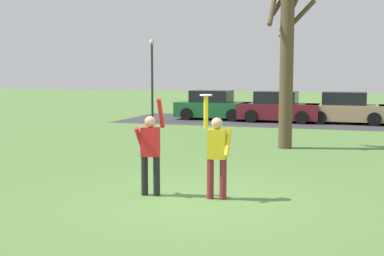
{
  "coord_description": "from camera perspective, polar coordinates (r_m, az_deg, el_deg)",
  "views": [
    {
      "loc": [
        2.97,
        -9.54,
        2.53
      ],
      "look_at": [
        -0.3,
        0.72,
        1.36
      ],
      "focal_mm": 47.65,
      "sensor_mm": 36.0,
      "label": 1
    }
  ],
  "objects": [
    {
      "name": "ground_plane",
      "position": [
        10.31,
        0.38,
        -8.02
      ],
      "size": [
        120.0,
        120.0,
        0.0
      ],
      "primitive_type": "plane",
      "color": "#567F3D"
    },
    {
      "name": "bare_tree_tall",
      "position": [
        17.38,
        10.49,
        9.22
      ],
      "size": [
        2.24,
        2.25,
        6.78
      ],
      "color": "brown",
      "rests_on": "ground_plane"
    },
    {
      "name": "lamppost_by_lot",
      "position": [
        26.61,
        -4.49,
        6.28
      ],
      "size": [
        0.28,
        0.28,
        4.26
      ],
      "color": "#2D2D33",
      "rests_on": "ground_plane"
    },
    {
      "name": "person_catcher",
      "position": [
        10.18,
        2.8,
        -2.56
      ],
      "size": [
        0.56,
        0.49,
        2.08
      ],
      "rotation": [
        0.0,
        0.0,
        -3.05
      ],
      "color": "maroon",
      "rests_on": "ground_plane"
    },
    {
      "name": "parked_car_green",
      "position": [
        27.84,
        2.41,
        2.46
      ],
      "size": [
        4.13,
        2.1,
        1.59
      ],
      "rotation": [
        0.0,
        0.0,
        -0.02
      ],
      "color": "#1E6633",
      "rests_on": "ground_plane"
    },
    {
      "name": "person_defender",
      "position": [
        10.5,
        -4.68,
        -2.31
      ],
      "size": [
        0.57,
        0.49,
        2.04
      ],
      "rotation": [
        0.0,
        0.0,
        0.09
      ],
      "color": "black",
      "rests_on": "ground_plane"
    },
    {
      "name": "frisbee_disc",
      "position": [
        10.11,
        1.57,
        3.71
      ],
      "size": [
        0.25,
        0.25,
        0.02
      ],
      "primitive_type": "cylinder",
      "color": "white",
      "rests_on": "person_catcher"
    },
    {
      "name": "parking_strip",
      "position": [
        26.85,
        12.94,
        0.63
      ],
      "size": [
        19.62,
        6.4,
        0.01
      ],
      "primitive_type": "cube",
      "color": "#38383D",
      "rests_on": "ground_plane"
    },
    {
      "name": "parked_car_tan",
      "position": [
        26.69,
        16.92,
        2.04
      ],
      "size": [
        4.13,
        2.1,
        1.59
      ],
      "rotation": [
        0.0,
        0.0,
        -0.02
      ],
      "color": "tan",
      "rests_on": "ground_plane"
    },
    {
      "name": "parked_car_maroon",
      "position": [
        26.82,
        9.63,
        2.24
      ],
      "size": [
        4.13,
        2.1,
        1.59
      ],
      "rotation": [
        0.0,
        0.0,
        -0.02
      ],
      "color": "maroon",
      "rests_on": "ground_plane"
    }
  ]
}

